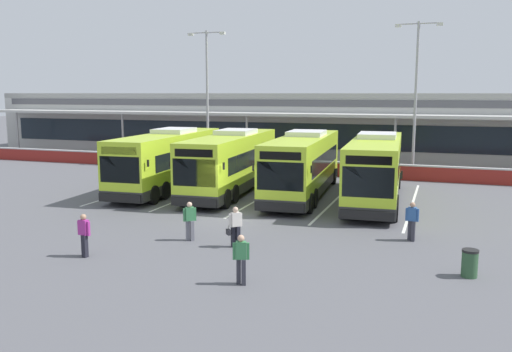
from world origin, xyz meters
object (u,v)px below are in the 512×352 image
pedestrian_with_handbag (235,226)px  pedestrian_child (412,220)px  pedestrian_in_dark_coat (190,220)px  pedestrian_near_bin (84,234)px  lamp_post_centre (416,89)px  coach_bus_centre (303,166)px  pedestrian_approaching_bus (241,258)px  coach_bus_left_centre (231,163)px  lamp_post_west (207,90)px  coach_bus_right_centre (375,170)px  coach_bus_leftmost (169,161)px  litter_bin (470,263)px

pedestrian_with_handbag → pedestrian_child: 7.29m
pedestrian_in_dark_coat → pedestrian_near_bin: bearing=-129.2°
pedestrian_with_handbag → lamp_post_centre: lamp_post_centre is taller
lamp_post_centre → pedestrian_in_dark_coat: bearing=-109.9°
coach_bus_centre → pedestrian_approaching_bus: size_ratio=7.59×
pedestrian_child → pedestrian_near_bin: same height
coach_bus_left_centre → coach_bus_centre: size_ratio=1.00×
lamp_post_centre → pedestrian_approaching_bus: bearing=-98.5°
lamp_post_west → pedestrian_with_handbag: bearing=-63.0°
pedestrian_in_dark_coat → pedestrian_child: 9.13m
pedestrian_with_handbag → pedestrian_near_bin: bearing=-147.7°
coach_bus_left_centre → coach_bus_right_centre: size_ratio=1.00×
coach_bus_leftmost → coach_bus_left_centre: 4.17m
litter_bin → pedestrian_with_handbag: bearing=175.6°
coach_bus_right_centre → litter_bin: coach_bus_right_centre is taller
coach_bus_right_centre → lamp_post_centre: 11.29m
coach_bus_centre → lamp_post_centre: 12.27m
lamp_post_centre → litter_bin: (3.11, -21.93, -5.82)m
pedestrian_in_dark_coat → litter_bin: 10.76m
coach_bus_centre → pedestrian_in_dark_coat: bearing=-99.8°
coach_bus_centre → pedestrian_child: coach_bus_centre is taller
coach_bus_left_centre → coach_bus_leftmost: bearing=-175.7°
coach_bus_centre → pedestrian_in_dark_coat: coach_bus_centre is taller
coach_bus_left_centre → pedestrian_with_handbag: coach_bus_left_centre is taller
coach_bus_left_centre → pedestrian_near_bin: size_ratio=7.59×
pedestrian_child → litter_bin: pedestrian_child is taller
pedestrian_near_bin → lamp_post_centre: bearing=67.0°
coach_bus_leftmost → coach_bus_centre: bearing=4.1°
lamp_post_west → lamp_post_centre: (16.45, -0.26, 0.00)m
coach_bus_left_centre → pedestrian_child: coach_bus_left_centre is taller
pedestrian_approaching_bus → lamp_post_centre: lamp_post_centre is taller
coach_bus_right_centre → coach_bus_centre: bearing=175.2°
lamp_post_centre → coach_bus_left_centre: bearing=-134.7°
pedestrian_with_handbag → pedestrian_near_bin: 5.68m
lamp_post_west → lamp_post_centre: bearing=-0.9°
pedestrian_near_bin → pedestrian_approaching_bus: same height
coach_bus_right_centre → pedestrian_approaching_bus: (-2.32, -14.85, -0.91)m
pedestrian_child → lamp_post_centre: (-1.02, 17.99, 5.42)m
coach_bus_left_centre → coach_bus_right_centre: (8.67, -0.04, 0.00)m
coach_bus_left_centre → pedestrian_in_dark_coat: 11.11m
pedestrian_near_bin → lamp_post_west: lamp_post_west is taller
coach_bus_centre → coach_bus_right_centre: 4.25m
pedestrian_child → pedestrian_in_dark_coat: bearing=-160.8°
coach_bus_centre → pedestrian_near_bin: 15.15m
pedestrian_with_handbag → pedestrian_approaching_bus: size_ratio=1.00×
coach_bus_right_centre → pedestrian_child: coach_bus_right_centre is taller
coach_bus_left_centre → litter_bin: size_ratio=13.22×
pedestrian_with_handbag → pedestrian_near_bin: size_ratio=1.00×
coach_bus_centre → pedestrian_approaching_bus: 15.35m
coach_bus_centre → pedestrian_with_handbag: bearing=-89.1°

